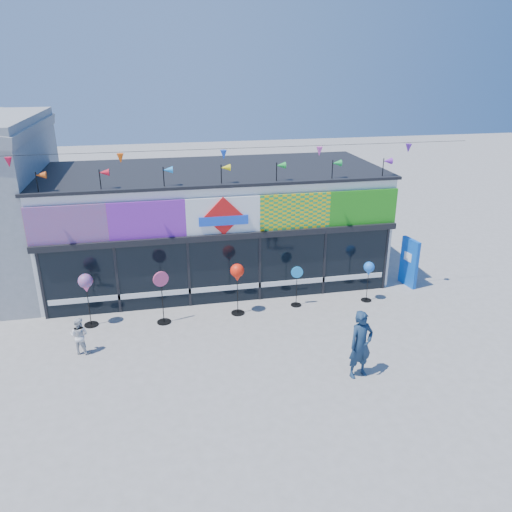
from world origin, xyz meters
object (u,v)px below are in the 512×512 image
object	(u,v)px
spinner_2	(237,274)
child	(79,335)
spinner_0	(86,285)
spinner_4	(369,270)
blue_sign	(409,262)
spinner_3	(297,285)
adult_man	(361,345)
spinner_1	(162,296)

from	to	relation	value
spinner_2	child	distance (m)	5.04
spinner_0	spinner_4	distance (m)	9.16
child	blue_sign	bearing A→B (deg)	-149.06
spinner_0	spinner_4	xyz separation A→B (m)	(9.16, -0.11, -0.24)
spinner_3	blue_sign	bearing A→B (deg)	10.03
blue_sign	spinner_3	bearing A→B (deg)	-179.69
spinner_2	adult_man	bearing A→B (deg)	-58.03
blue_sign	child	size ratio (longest dim) A/B	1.61
blue_sign	adult_man	xyz separation A→B (m)	(-3.98, -5.02, 0.03)
spinner_4	child	world-z (taller)	spinner_4
blue_sign	spinner_0	world-z (taller)	blue_sign
spinner_0	spinner_1	xyz separation A→B (m)	(2.25, -0.27, -0.47)
adult_man	child	distance (m)	7.75
adult_man	spinner_3	bearing A→B (deg)	84.03
spinner_1	spinner_2	size ratio (longest dim) A/B	1.00
spinner_4	adult_man	bearing A→B (deg)	-115.82
spinner_3	adult_man	bearing A→B (deg)	-83.28
spinner_0	spinner_2	world-z (taller)	spinner_2
spinner_2	spinner_3	size ratio (longest dim) A/B	1.23
spinner_3	child	distance (m)	6.98
spinner_1	spinner_4	world-z (taller)	spinner_1
spinner_3	child	size ratio (longest dim) A/B	1.28
spinner_3	child	bearing A→B (deg)	-166.59
blue_sign	spinner_4	distance (m)	2.21
child	spinner_4	bearing A→B (deg)	-152.05
spinner_2	adult_man	distance (m)	4.81
adult_man	spinner_0	bearing A→B (deg)	136.95
spinner_2	child	world-z (taller)	spinner_2
spinner_0	adult_man	bearing A→B (deg)	-30.36
spinner_3	child	world-z (taller)	spinner_3
spinner_3	spinner_0	bearing A→B (deg)	-179.75
spinner_4	spinner_1	bearing A→B (deg)	-178.60
spinner_1	spinner_3	world-z (taller)	spinner_1
blue_sign	spinner_2	xyz separation A→B (m)	(-6.51, -0.97, 0.50)
blue_sign	spinner_3	world-z (taller)	blue_sign
spinner_3	adult_man	size ratio (longest dim) A/B	0.76
spinner_4	adult_man	distance (m)	4.56
spinner_1	spinner_3	bearing A→B (deg)	3.93
spinner_2	adult_man	world-z (taller)	adult_man
spinner_1	adult_man	distance (m)	6.31
spinner_1	adult_man	xyz separation A→B (m)	(4.93, -3.93, 0.01)
spinner_3	spinner_4	bearing A→B (deg)	-3.12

